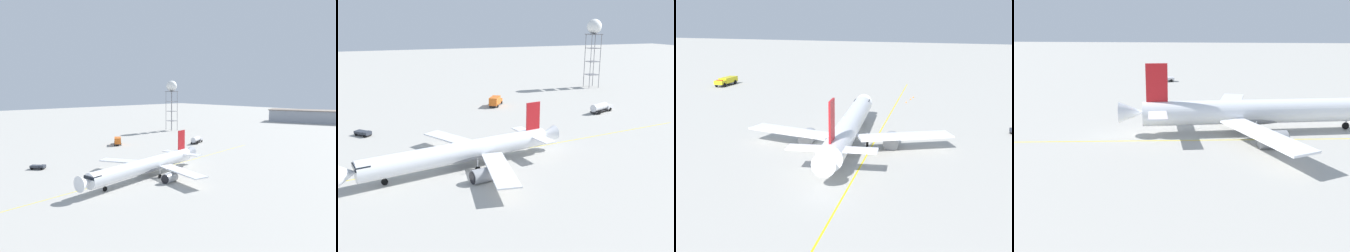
# 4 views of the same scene
# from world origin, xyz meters

# --- Properties ---
(ground_plane) EXTENTS (600.00, 600.00, 0.00)m
(ground_plane) POSITION_xyz_m (0.00, 0.00, 0.00)
(ground_plane) COLOR #ADAAA3
(airliner_main) EXTENTS (34.04, 42.78, 10.95)m
(airliner_main) POSITION_xyz_m (4.53, 1.48, 3.01)
(airliner_main) COLOR white
(airliner_main) RESTS_ON ground_plane
(catering_truck_truck) EXTENTS (8.04, 6.48, 3.10)m
(catering_truck_truck) POSITION_xyz_m (51.64, -20.80, 1.66)
(catering_truck_truck) COLOR #232326
(catering_truck_truck) RESTS_ON ground_plane
(baggage_truck_truck) EXTENTS (4.28, 4.15, 1.22)m
(baggage_truck_truck) POSITION_xyz_m (32.36, 19.05, 0.72)
(baggage_truck_truck) COLOR #232326
(baggage_truck_truck) RESTS_ON ground_plane
(fuel_tanker_truck) EXTENTS (5.71, 8.95, 2.87)m
(fuel_tanker_truck) POSITION_xyz_m (32.64, -47.50, 1.57)
(fuel_tanker_truck) COLOR #232326
(fuel_tanker_truck) RESTS_ON ground_plane
(radar_tower) EXTENTS (5.69, 5.69, 26.97)m
(radar_tower) POSITION_xyz_m (70.82, -68.64, 23.04)
(radar_tower) COLOR slate
(radar_tower) RESTS_ON ground_plane
(taxiway_centreline) EXTENTS (17.10, 131.07, 0.01)m
(taxiway_centreline) POSITION_xyz_m (7.80, 6.93, 0.00)
(taxiway_centreline) COLOR yellow
(taxiway_centreline) RESTS_ON ground_plane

